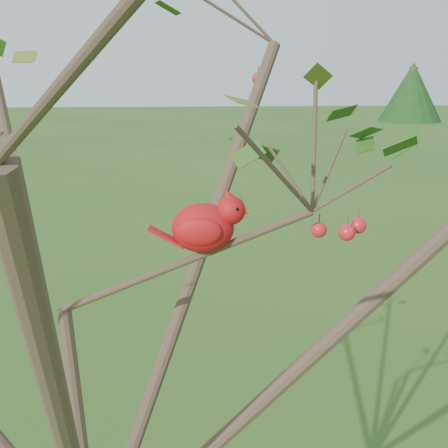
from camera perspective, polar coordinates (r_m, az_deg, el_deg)
name	(u,v)px	position (r m, az deg, el deg)	size (l,w,h in m)	color
crabapple_tree	(82,259)	(1.26, -14.25, -3.49)	(2.35, 2.05, 2.95)	#3A2B1F
cardinal	(206,225)	(1.32, -1.81, -0.14)	(0.25, 0.13, 0.17)	red
distant_trees	(93,98)	(25.23, -13.12, 12.33)	(42.55, 8.49, 2.91)	#3A2B1F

